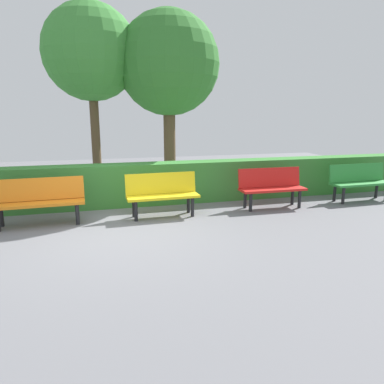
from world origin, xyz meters
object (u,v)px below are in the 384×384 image
bench_yellow (162,193)px  tree_near (169,65)px  bench_red (271,186)px  tree_mid (91,53)px  bench_orange (39,199)px  bench_green (359,180)px

bench_yellow → tree_near: 3.72m
bench_red → tree_mid: 5.43m
bench_yellow → bench_orange: (2.31, -0.03, 0.00)m
bench_red → tree_near: (1.78, -2.37, 2.75)m
bench_red → tree_near: bearing=-52.4°
bench_green → bench_yellow: same height
bench_green → bench_orange: 7.06m
bench_red → bench_orange: size_ratio=0.89×
bench_red → tree_near: size_ratio=0.32×
bench_red → tree_near: tree_near is taller
bench_green → tree_near: bearing=-31.2°
bench_green → bench_orange: size_ratio=0.93×
bench_red → bench_green: bearing=-178.2°
bench_green → bench_red: bearing=-0.6°
bench_green → tree_mid: (5.98, -2.63, 2.99)m
bench_yellow → tree_mid: (1.22, -2.72, 2.99)m
tree_mid → bench_green: bearing=156.2°
bench_red → bench_orange: 4.74m
bench_green → tree_mid: tree_mid is taller
bench_green → tree_near: 5.45m
bench_orange → bench_green: bearing=178.2°
bench_green → bench_yellow: 4.75m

